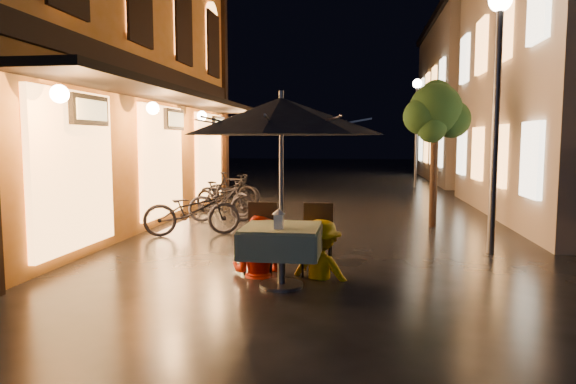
# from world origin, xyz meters

# --- Properties ---
(ground) EXTENTS (90.00, 90.00, 0.00)m
(ground) POSITION_xyz_m (0.00, 0.00, 0.00)
(ground) COLOR black
(ground) RESTS_ON ground
(west_building) EXTENTS (5.90, 11.40, 7.40)m
(west_building) POSITION_xyz_m (-5.72, 4.00, 3.71)
(west_building) COLOR #C47623
(west_building) RESTS_ON ground
(east_building_far) EXTENTS (7.30, 10.30, 7.30)m
(east_building_far) POSITION_xyz_m (7.49, 18.00, 3.66)
(east_building_far) COLOR #A89A88
(east_building_far) RESTS_ON ground
(street_tree) EXTENTS (1.43, 1.20, 3.15)m
(street_tree) POSITION_xyz_m (2.41, 4.51, 2.42)
(street_tree) COLOR black
(street_tree) RESTS_ON ground
(streetlamp_near) EXTENTS (0.36, 0.36, 4.23)m
(streetlamp_near) POSITION_xyz_m (3.00, 2.00, 2.92)
(streetlamp_near) COLOR #59595E
(streetlamp_near) RESTS_ON ground
(streetlamp_far) EXTENTS (0.36, 0.36, 4.23)m
(streetlamp_far) POSITION_xyz_m (3.00, 14.00, 2.92)
(streetlamp_far) COLOR #59595E
(streetlamp_far) RESTS_ON ground
(cafe_table) EXTENTS (0.99, 0.99, 0.78)m
(cafe_table) POSITION_xyz_m (-0.12, -0.40, 0.59)
(cafe_table) COLOR #59595E
(cafe_table) RESTS_ON ground
(patio_umbrella) EXTENTS (2.53, 2.53, 2.46)m
(patio_umbrella) POSITION_xyz_m (-0.12, -0.40, 2.15)
(patio_umbrella) COLOR #59595E
(patio_umbrella) RESTS_ON ground
(cafe_chair_left) EXTENTS (0.42, 0.42, 0.97)m
(cafe_chair_left) POSITION_xyz_m (-0.52, 0.33, 0.54)
(cafe_chair_left) COLOR black
(cafe_chair_left) RESTS_ON ground
(cafe_chair_right) EXTENTS (0.42, 0.42, 0.97)m
(cafe_chair_right) POSITION_xyz_m (0.28, 0.33, 0.54)
(cafe_chair_right) COLOR black
(cafe_chair_right) RESTS_ON ground
(table_lantern) EXTENTS (0.16, 0.16, 0.25)m
(table_lantern) POSITION_xyz_m (-0.12, -0.61, 0.92)
(table_lantern) COLOR white
(table_lantern) RESTS_ON cafe_table
(person_orange) EXTENTS (0.88, 0.74, 1.60)m
(person_orange) POSITION_xyz_m (-0.54, 0.15, 0.80)
(person_orange) COLOR red
(person_orange) RESTS_ON ground
(person_yellow) EXTENTS (1.12, 0.85, 1.53)m
(person_yellow) POSITION_xyz_m (0.34, 0.13, 0.76)
(person_yellow) COLOR #F3BB00
(person_yellow) RESTS_ON ground
(bicycle_0) EXTENTS (1.97, 1.29, 0.98)m
(bicycle_0) POSITION_xyz_m (-2.39, 2.85, 0.49)
(bicycle_0) COLOR black
(bicycle_0) RESTS_ON ground
(bicycle_1) EXTENTS (1.61, 0.83, 0.93)m
(bicycle_1) POSITION_xyz_m (-2.26, 4.58, 0.46)
(bicycle_1) COLOR black
(bicycle_1) RESTS_ON ground
(bicycle_2) EXTENTS (1.85, 1.27, 0.92)m
(bicycle_2) POSITION_xyz_m (-2.52, 5.67, 0.46)
(bicycle_2) COLOR black
(bicycle_2) RESTS_ON ground
(bicycle_3) EXTENTS (1.70, 0.95, 0.98)m
(bicycle_3) POSITION_xyz_m (-2.65, 6.98, 0.49)
(bicycle_3) COLOR black
(bicycle_3) RESTS_ON ground
(bicycle_4) EXTENTS (1.84, 1.20, 0.91)m
(bicycle_4) POSITION_xyz_m (-2.72, 6.92, 0.46)
(bicycle_4) COLOR black
(bicycle_4) RESTS_ON ground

